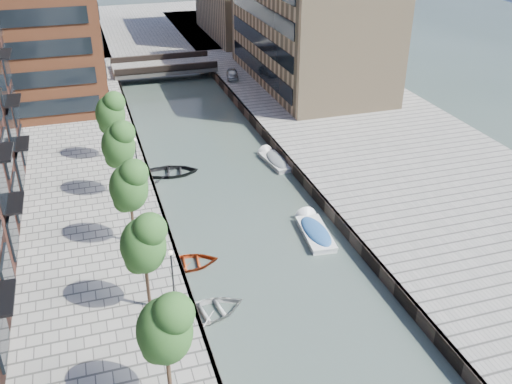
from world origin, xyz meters
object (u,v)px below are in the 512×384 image
tree_2 (164,327)px  tree_5 (118,143)px  sloop_2 (189,266)px  tree_4 (128,185)px  tree_6 (110,112)px  tree_3 (143,242)px  sloop_4 (172,174)px  motorboat_3 (314,231)px  sloop_3 (209,315)px  bridge (164,67)px  car (232,74)px  motorboat_4 (274,160)px

tree_2 → tree_5: size_ratio=1.00×
tree_2 → sloop_2: 13.05m
tree_5 → tree_4: bearing=-90.0°
tree_6 → sloop_2: 17.60m
tree_3 → sloop_4: 19.53m
tree_2 → motorboat_3: size_ratio=1.14×
sloop_3 → motorboat_3: size_ratio=0.87×
bridge → tree_4: bearing=-102.0°
bridge → sloop_3: bearing=-96.3°
tree_3 → motorboat_3: tree_3 is taller
tree_3 → sloop_2: tree_3 is taller
tree_2 → car: bearing=71.4°
tree_3 → tree_5: same height
bridge → tree_6: tree_6 is taller
tree_4 → motorboat_3: 13.61m
tree_4 → tree_6: same height
tree_6 → sloop_3: (3.26, -21.68, -5.31)m
bridge → car: bearing=-41.1°
motorboat_3 → motorboat_4: size_ratio=1.09×
sloop_2 → car: (12.90, 35.94, 1.58)m
motorboat_3 → motorboat_4: motorboat_3 is taller
tree_4 → sloop_3: size_ratio=1.32×
bridge → tree_4: size_ratio=2.18×
tree_4 → car: bearing=64.4°
bridge → car: size_ratio=3.81×
sloop_2 → motorboat_4: size_ratio=0.85×
sloop_3 → sloop_4: size_ratio=0.97×
sloop_3 → tree_6: bearing=-1.0°
tree_5 → sloop_2: size_ratio=1.46×
bridge → tree_5: bearing=-104.4°
tree_3 → motorboat_4: (13.77, 17.99, -5.12)m
sloop_4 → tree_4: bearing=166.9°
tree_5 → tree_6: size_ratio=1.00×
motorboat_3 → car: car is taller
tree_2 → tree_5: 21.00m
tree_4 → motorboat_3: size_ratio=1.14×
tree_3 → tree_6: bearing=90.0°
tree_3 → sloop_4: (4.43, 18.27, -5.31)m
sloop_3 → sloop_4: sloop_4 is taller
tree_2 → car: (16.00, 47.45, -3.73)m
sloop_4 → tree_6: bearing=66.7°
car → tree_4: bearing=-103.6°
tree_6 → motorboat_4: tree_6 is taller
tree_3 → motorboat_4: tree_3 is taller
bridge → tree_6: size_ratio=2.18×
tree_6 → sloop_3: bearing=-81.5°
sloop_2 → car: bearing=-16.7°
tree_3 → motorboat_3: size_ratio=1.14×
tree_6 → sloop_2: bearing=-79.4°
sloop_2 → car: size_ratio=1.19×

